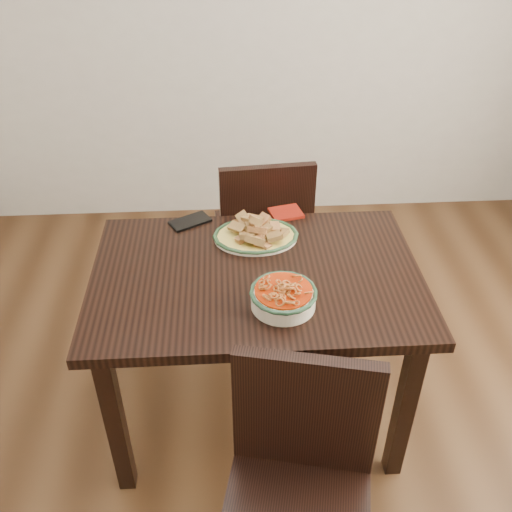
{
  "coord_description": "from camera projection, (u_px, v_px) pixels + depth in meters",
  "views": [
    {
      "loc": [
        -0.23,
        -1.56,
        1.99
      ],
      "look_at": [
        -0.13,
        0.08,
        0.81
      ],
      "focal_mm": 40.0,
      "sensor_mm": 36.0,
      "label": 1
    }
  ],
  "objects": [
    {
      "name": "napkin",
      "position": [
        286.0,
        213.0,
        2.36
      ],
      "size": [
        0.15,
        0.13,
        0.01
      ],
      "primitive_type": "cube",
      "rotation": [
        0.0,
        0.0,
        0.23
      ],
      "color": "maroon",
      "rests_on": "dining_table"
    },
    {
      "name": "chair_near",
      "position": [
        299.0,
        481.0,
        1.65
      ],
      "size": [
        0.5,
        0.5,
        0.89
      ],
      "rotation": [
        0.0,
        0.0,
        -0.22
      ],
      "color": "black",
      "rests_on": "ground"
    },
    {
      "name": "smartphone",
      "position": [
        190.0,
        221.0,
        2.3
      ],
      "size": [
        0.18,
        0.15,
        0.01
      ],
      "primitive_type": "cube",
      "rotation": [
        0.0,
        0.0,
        0.52
      ],
      "color": "black",
      "rests_on": "dining_table"
    },
    {
      "name": "dining_table",
      "position": [
        256.0,
        295.0,
        2.09
      ],
      "size": [
        1.18,
        0.79,
        0.75
      ],
      "color": "black",
      "rests_on": "ground"
    },
    {
      "name": "chair_far",
      "position": [
        263.0,
        230.0,
        2.72
      ],
      "size": [
        0.45,
        0.45,
        0.89
      ],
      "rotation": [
        0.0,
        0.0,
        3.22
      ],
      "color": "black",
      "rests_on": "ground"
    },
    {
      "name": "fish_plate",
      "position": [
        256.0,
        229.0,
        2.19
      ],
      "size": [
        0.32,
        0.25,
        0.11
      ],
      "color": "beige",
      "rests_on": "dining_table"
    },
    {
      "name": "wall_back",
      "position": [
        261.0,
        2.0,
        3.09
      ],
      "size": [
        3.5,
        0.1,
        2.6
      ],
      "primitive_type": "cube",
      "color": "beige",
      "rests_on": "ground"
    },
    {
      "name": "floor",
      "position": [
        287.0,
        419.0,
        2.44
      ],
      "size": [
        3.5,
        3.5,
        0.0
      ],
      "primitive_type": "plane",
      "color": "#3A2312",
      "rests_on": "ground"
    },
    {
      "name": "noodle_bowl",
      "position": [
        283.0,
        295.0,
        1.87
      ],
      "size": [
        0.22,
        0.22,
        0.08
      ],
      "color": "white",
      "rests_on": "dining_table"
    }
  ]
}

